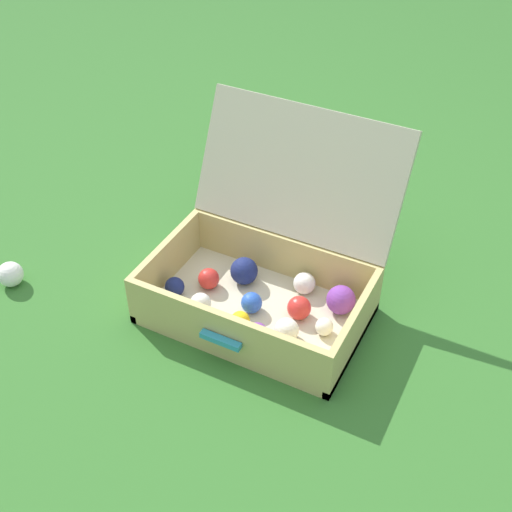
{
  "coord_description": "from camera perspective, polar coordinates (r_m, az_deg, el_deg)",
  "views": [
    {
      "loc": [
        0.55,
        -1.16,
        1.3
      ],
      "look_at": [
        -0.05,
        -0.01,
        0.21
      ],
      "focal_mm": 46.99,
      "sensor_mm": 36.0,
      "label": 1
    }
  ],
  "objects": [
    {
      "name": "stray_ball_on_grass",
      "position": [
        2.02,
        -20.18,
        -1.47
      ],
      "size": [
        0.07,
        0.07,
        0.07
      ],
      "primitive_type": "sphere",
      "color": "white",
      "rests_on": "ground"
    },
    {
      "name": "ground_plane",
      "position": [
        1.82,
        1.39,
        -5.35
      ],
      "size": [
        16.0,
        16.0,
        0.0
      ],
      "primitive_type": "plane",
      "color": "#336B28"
    },
    {
      "name": "open_suitcase",
      "position": [
        1.8,
        1.07,
        -1.31
      ],
      "size": [
        0.58,
        0.54,
        0.48
      ],
      "color": "beige",
      "rests_on": "ground"
    }
  ]
}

